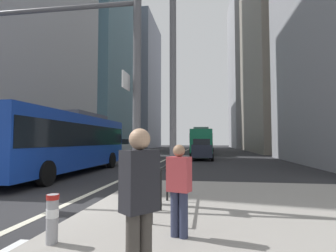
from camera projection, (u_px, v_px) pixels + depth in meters
name	position (u px, v px, depth m)	size (l,w,h in m)	color
ground_plane	(169.00, 158.00, 26.94)	(160.00, 160.00, 0.00)	#28282B
median_island	(288.00, 224.00, 5.40)	(9.00, 10.00, 0.15)	gray
lane_centre_line	(179.00, 154.00, 36.82)	(0.20, 80.00, 0.01)	beige
office_tower_left_mid	(100.00, 9.00, 49.94)	(10.93, 18.73, 53.08)	slate
office_tower_left_far	(131.00, 85.00, 70.10)	(13.25, 17.44, 33.12)	slate
office_tower_right_mid	(288.00, 33.00, 43.12)	(12.50, 21.62, 38.68)	gray
office_tower_right_far	(258.00, 70.00, 68.92)	(13.48, 21.30, 40.38)	#9E9EA3
city_bus_blue_oncoming	(66.00, 140.00, 14.15)	(2.71, 11.15, 3.40)	#14389E
city_bus_red_receding	(201.00, 140.00, 34.49)	(2.86, 11.07, 3.40)	#198456
city_bus_red_distant	(200.00, 141.00, 56.01)	(2.82, 10.65, 3.40)	#198456
car_oncoming_mid	(117.00, 149.00, 26.35)	(2.21, 4.64, 1.94)	silver
car_receding_near	(207.00, 145.00, 44.47)	(2.17, 4.24, 1.94)	#B2A899
car_receding_far	(201.00, 149.00, 24.61)	(2.19, 4.51, 1.94)	#232838
traffic_signal_gantry	(66.00, 58.00, 7.48)	(6.20, 0.65, 6.00)	#515156
street_lamp_post	(173.00, 25.00, 8.06)	(5.50, 0.32, 8.00)	#56565B
bollard_left	(52.00, 216.00, 4.19)	(0.20, 0.20, 0.77)	#99999E
pedestrian_railing	(164.00, 177.00, 6.71)	(0.06, 3.17, 0.98)	black
pedestrian_waiting	(139.00, 200.00, 2.85)	(0.43, 0.44, 1.75)	#423D38
pedestrian_walking	(179.00, 186.00, 4.50)	(0.44, 0.35, 1.55)	#2D334C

